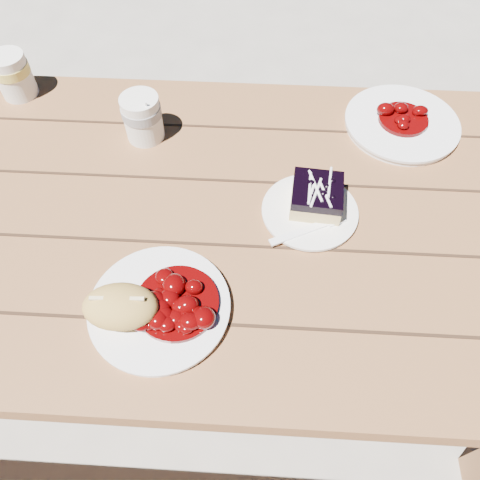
# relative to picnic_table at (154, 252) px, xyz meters

# --- Properties ---
(ground) EXTENTS (60.00, 60.00, 0.00)m
(ground) POSITION_rel_picnic_table_xyz_m (0.00, 0.00, -0.59)
(ground) COLOR gray
(ground) RESTS_ON ground
(picnic_table) EXTENTS (2.00, 1.55, 0.75)m
(picnic_table) POSITION_rel_picnic_table_xyz_m (0.00, 0.00, 0.00)
(picnic_table) COLOR brown
(picnic_table) RESTS_ON ground
(main_plate) EXTENTS (0.23, 0.23, 0.02)m
(main_plate) POSITION_rel_picnic_table_xyz_m (0.07, -0.22, 0.17)
(main_plate) COLOR white
(main_plate) RESTS_ON picnic_table
(goulash_stew) EXTENTS (0.14, 0.14, 0.04)m
(goulash_stew) POSITION_rel_picnic_table_xyz_m (0.10, -0.21, 0.20)
(goulash_stew) COLOR #520203
(goulash_stew) RESTS_ON main_plate
(bread_roll) EXTENTS (0.13, 0.09, 0.06)m
(bread_roll) POSITION_rel_picnic_table_xyz_m (0.02, -0.24, 0.21)
(bread_roll) COLOR tan
(bread_roll) RESTS_ON main_plate
(dessert_plate) EXTENTS (0.18, 0.18, 0.01)m
(dessert_plate) POSITION_rel_picnic_table_xyz_m (0.33, 0.00, 0.17)
(dessert_plate) COLOR white
(dessert_plate) RESTS_ON picnic_table
(blueberry_cake) EXTENTS (0.10, 0.10, 0.05)m
(blueberry_cake) POSITION_rel_picnic_table_xyz_m (0.34, 0.02, 0.20)
(blueberry_cake) COLOR #E0C47A
(blueberry_cake) RESTS_ON dessert_plate
(fork_dessert) EXTENTS (0.15, 0.09, 0.00)m
(fork_dessert) POSITION_rel_picnic_table_xyz_m (0.31, -0.05, 0.17)
(fork_dessert) COLOR white
(fork_dessert) RESTS_ON dessert_plate
(coffee_cup) EXTENTS (0.08, 0.08, 0.10)m
(coffee_cup) POSITION_rel_picnic_table_xyz_m (-0.02, 0.20, 0.21)
(coffee_cup) COLOR white
(coffee_cup) RESTS_ON picnic_table
(second_plate) EXTENTS (0.25, 0.25, 0.02)m
(second_plate) POSITION_rel_picnic_table_xyz_m (0.54, 0.27, 0.17)
(second_plate) COLOR white
(second_plate) RESTS_ON picnic_table
(second_stew) EXTENTS (0.11, 0.11, 0.04)m
(second_stew) POSITION_rel_picnic_table_xyz_m (0.54, 0.27, 0.20)
(second_stew) COLOR #520203
(second_stew) RESTS_ON second_plate
(second_cup) EXTENTS (0.08, 0.08, 0.10)m
(second_cup) POSITION_rel_picnic_table_xyz_m (-0.35, 0.33, 0.21)
(second_cup) COLOR white
(second_cup) RESTS_ON picnic_table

